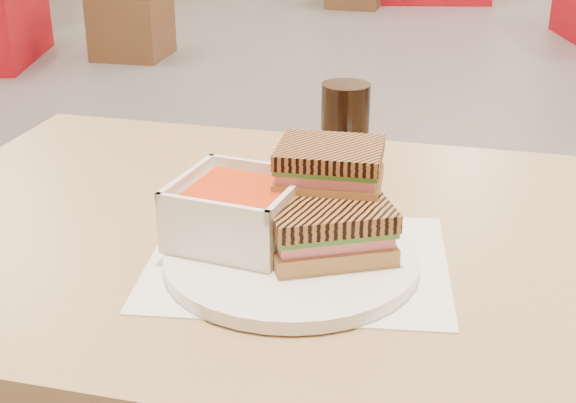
% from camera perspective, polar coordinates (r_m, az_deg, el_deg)
% --- Properties ---
extents(main_table, '(1.24, 0.77, 0.75)m').
position_cam_1_polar(main_table, '(1.00, 5.53, -8.50)').
color(main_table, '#A07E52').
rests_on(main_table, ground).
extents(tray_liner, '(0.35, 0.28, 0.00)m').
position_cam_1_polar(tray_liner, '(0.88, 0.71, -4.34)').
color(tray_liner, white).
rests_on(tray_liner, main_table).
extents(plate, '(0.28, 0.28, 0.01)m').
position_cam_1_polar(plate, '(0.87, 0.24, -4.18)').
color(plate, white).
rests_on(plate, tray_liner).
extents(soup_bowl, '(0.15, 0.15, 0.07)m').
position_cam_1_polar(soup_bowl, '(0.89, -3.62, -0.82)').
color(soup_bowl, white).
rests_on(soup_bowl, plate).
extents(panini_lower, '(0.16, 0.15, 0.06)m').
position_cam_1_polar(panini_lower, '(0.86, 2.81, -1.78)').
color(panini_lower, '#C18146').
rests_on(panini_lower, plate).
extents(panini_upper, '(0.12, 0.10, 0.05)m').
position_cam_1_polar(panini_upper, '(0.89, 3.02, 2.49)').
color(panini_upper, '#C18146').
rests_on(panini_upper, panini_lower).
extents(cola_glass, '(0.06, 0.06, 0.14)m').
position_cam_1_polar(cola_glass, '(1.07, 4.10, 4.84)').
color(cola_glass, black).
rests_on(cola_glass, main_table).
extents(bg_chair_0r, '(0.43, 0.43, 0.47)m').
position_cam_1_polar(bg_chair_0r, '(5.08, -11.20, 12.77)').
color(bg_chair_0r, brown).
rests_on(bg_chair_0r, ground).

